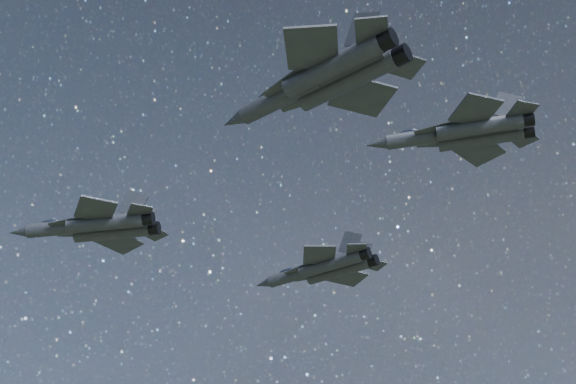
% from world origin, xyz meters
% --- Properties ---
extents(jet_lead, '(17.93, 12.35, 4.50)m').
position_xyz_m(jet_lead, '(-23.95, -2.48, 146.58)').
color(jet_lead, '#2C3038').
extents(jet_left, '(18.05, 12.43, 4.53)m').
position_xyz_m(jet_left, '(-5.45, 19.91, 149.10)').
color(jet_left, '#2C3038').
extents(jet_right, '(19.33, 13.07, 4.87)m').
position_xyz_m(jet_right, '(6.80, -16.47, 146.58)').
color(jet_right, '#2C3038').
extents(jet_slot, '(16.52, 11.55, 4.16)m').
position_xyz_m(jet_slot, '(16.18, -2.91, 148.08)').
color(jet_slot, '#2C3038').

